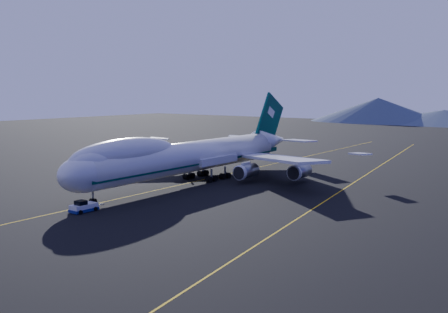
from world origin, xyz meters
The scene contains 5 objects.
ground centered at (0.00, 0.00, 0.00)m, with size 500.00×500.00×0.00m, color black.
taxiway_line_main centered at (0.00, 0.00, 0.01)m, with size 0.25×220.00×0.01m, color gold.
taxiway_line_side centered at (30.00, 10.00, 0.01)m, with size 0.25×200.00×0.01m, color gold.
boeing_747 centered at (0.00, 0.03, 5.81)m, with size 59.62×72.43×19.37m.
pushback_tug centered at (3.00, -30.80, 0.61)m, with size 2.70×4.56×1.95m.
Camera 1 is at (68.89, -81.34, 19.53)m, focal length 40.00 mm.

